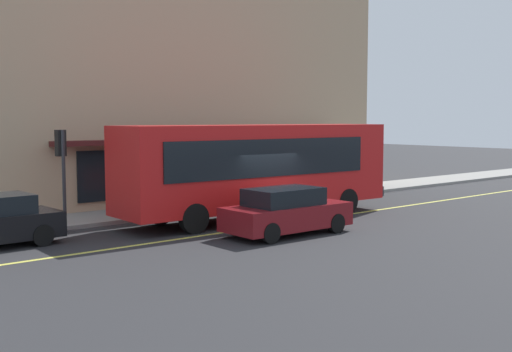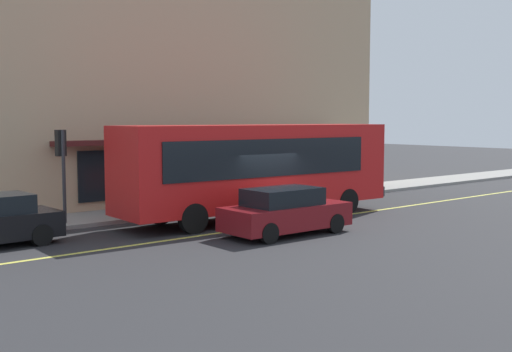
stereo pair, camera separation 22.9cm
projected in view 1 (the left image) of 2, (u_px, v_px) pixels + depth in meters
name	position (u px, v px, depth m)	size (l,w,h in m)	color
ground	(273.00, 225.00, 22.37)	(120.00, 120.00, 0.00)	#28282B
sidewalk	(190.00, 208.00, 26.19)	(80.00, 2.71, 0.15)	gray
lane_centre_stripe	(273.00, 225.00, 22.36)	(36.00, 0.16, 0.01)	#D8D14C
storefront_building	(160.00, 47.00, 31.05)	(21.23, 8.88, 14.44)	tan
bus	(259.00, 166.00, 23.66)	(11.23, 3.03, 3.50)	red
traffic_light	(61.00, 154.00, 21.82)	(0.30, 0.52, 3.20)	#2D2D33
car_maroon	(286.00, 212.00, 20.55)	(4.33, 1.92, 1.52)	maroon
pedestrian_near_storefront	(360.00, 167.00, 33.46)	(0.34, 0.34, 1.70)	black
pedestrian_mid_block	(133.00, 188.00, 23.33)	(0.34, 0.34, 1.74)	black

